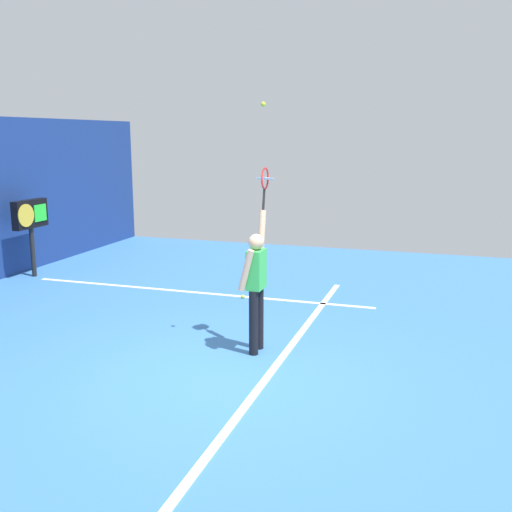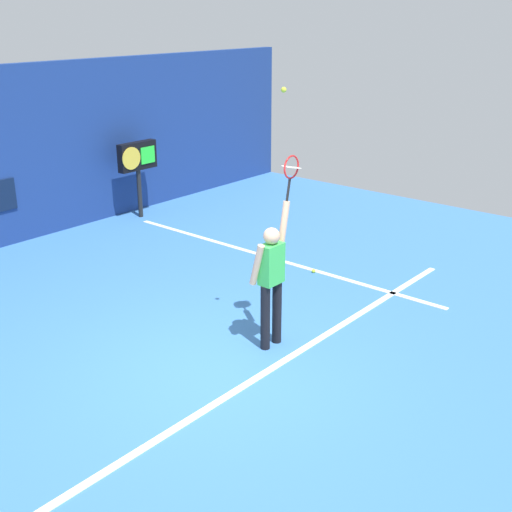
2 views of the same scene
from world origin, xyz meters
The scene contains 8 objects.
ground_plane centered at (0.00, 0.00, 0.00)m, with size 18.00×18.00×0.00m, color #3870B2.
court_baseline centered at (0.00, -0.55, 0.01)m, with size 10.00×0.10×0.01m, color white.
court_sideline centered at (3.58, 2.00, 0.01)m, with size 0.10×7.00×0.01m, color white.
tennis_player centered at (0.94, -0.13, 1.01)m, with size 0.60×0.31×1.99m.
tennis_racket centered at (1.33, -0.13, 2.38)m, with size 0.37×0.27×0.62m.
tennis_ball centered at (1.09, -0.18, 3.41)m, with size 0.07×0.07×0.07m, color #CCE033.
scoreboard_clock centered at (3.76, 5.85, 1.29)m, with size 0.96×0.20×1.66m.
spare_ball centered at (3.49, 0.96, 0.03)m, with size 0.07×0.07×0.07m, color #CCE033.
Camera 1 is at (-6.62, -2.59, 3.02)m, focal length 41.49 mm.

